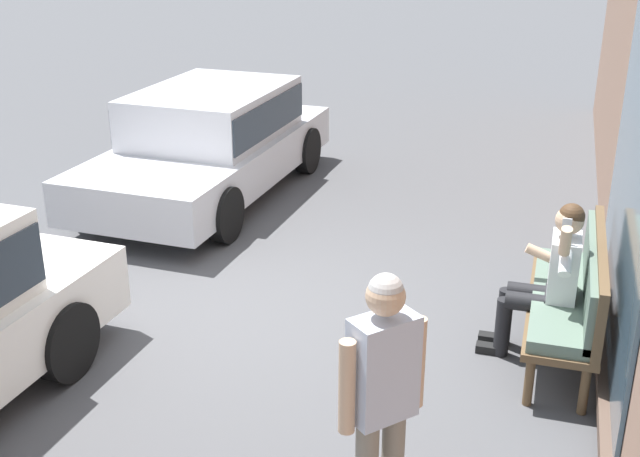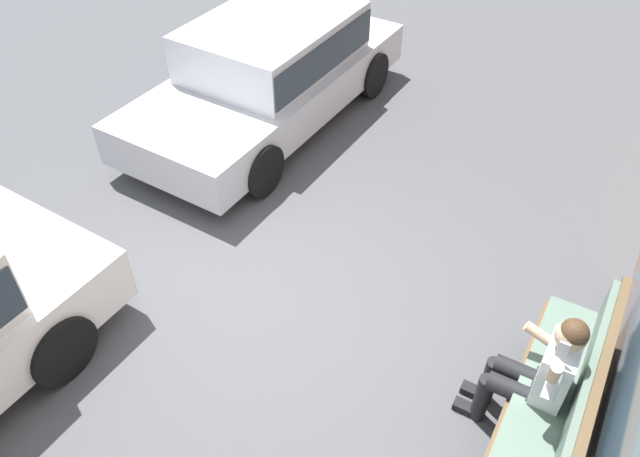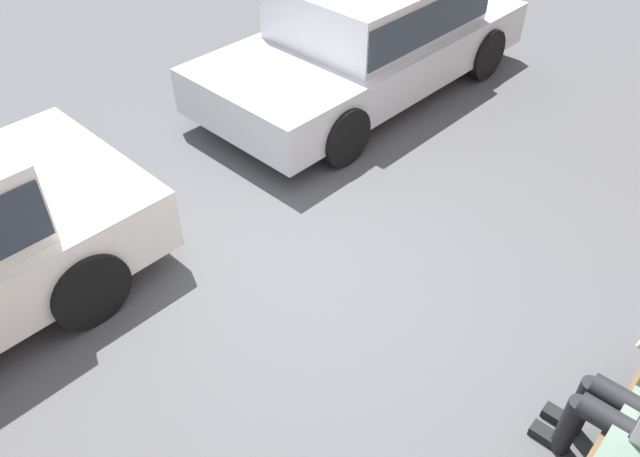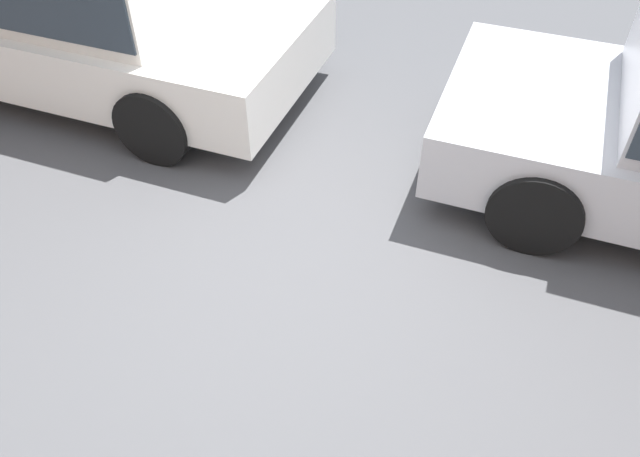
# 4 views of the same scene
# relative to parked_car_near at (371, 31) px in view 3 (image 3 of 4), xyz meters

# --- Properties ---
(ground_plane) EXTENTS (60.00, 60.00, 0.00)m
(ground_plane) POSITION_rel_parked_car_near_xyz_m (2.89, 1.55, -0.74)
(ground_plane) COLOR #4C4C4F
(parked_car_near) EXTENTS (4.28, 2.00, 1.35)m
(parked_car_near) POSITION_rel_parked_car_near_xyz_m (0.00, 0.00, 0.00)
(parked_car_near) COLOR silver
(parked_car_near) RESTS_ON ground_plane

